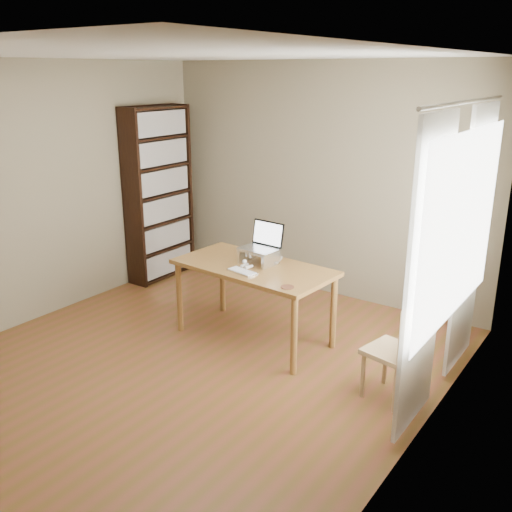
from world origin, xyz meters
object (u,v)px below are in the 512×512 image
(cat, at_px, (262,257))
(chair, at_px, (401,348))
(bookshelf, at_px, (159,194))
(desk, at_px, (254,274))
(laptop, at_px, (262,242))
(keyboard, at_px, (242,272))

(cat, bearing_deg, chair, -0.28)
(bookshelf, xyz_separation_m, desk, (1.99, -0.80, -0.39))
(chair, bearing_deg, desk, -177.13)
(chair, bearing_deg, bookshelf, 175.20)
(bookshelf, xyz_separation_m, laptop, (1.99, -0.66, -0.11))
(cat, height_order, chair, cat)
(cat, relative_size, chair, 0.56)
(keyboard, relative_size, chair, 0.36)
(chair, bearing_deg, cat, 178.81)
(bookshelf, height_order, keyboard, bookshelf)
(bookshelf, relative_size, desk, 1.36)
(desk, height_order, keyboard, keyboard)
(keyboard, xyz_separation_m, chair, (1.52, -0.02, -0.31))
(bookshelf, distance_m, cat, 2.13)
(keyboard, distance_m, cat, 0.33)
(desk, distance_m, chair, 1.58)
(bookshelf, height_order, chair, bookshelf)
(keyboard, bearing_deg, bookshelf, 163.06)
(bookshelf, distance_m, desk, 2.18)
(desk, bearing_deg, cat, 86.62)
(desk, distance_m, keyboard, 0.24)
(laptop, xyz_separation_m, cat, (0.01, -0.03, -0.13))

